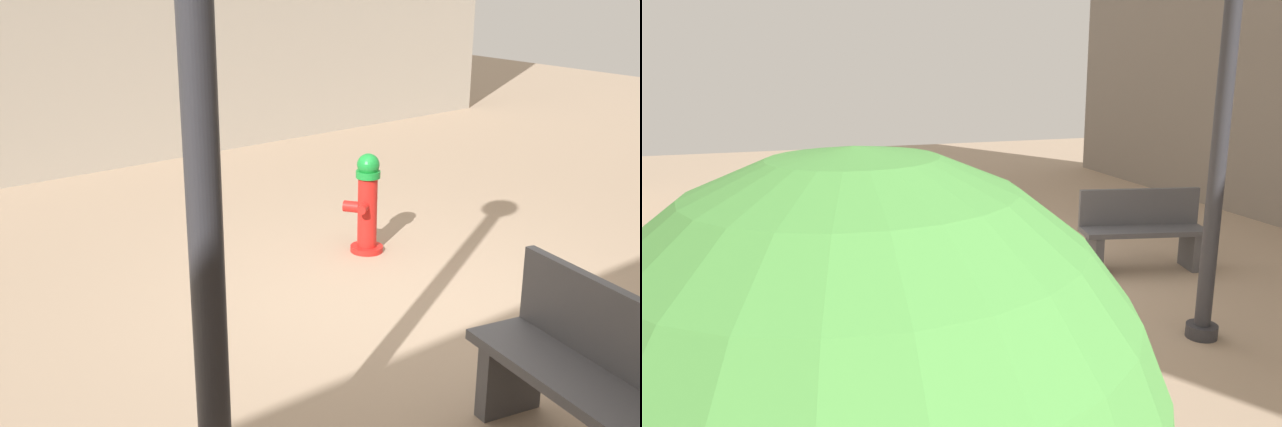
# 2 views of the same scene
# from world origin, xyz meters

# --- Properties ---
(ground_plane) EXTENTS (23.40, 23.40, 0.00)m
(ground_plane) POSITION_xyz_m (0.00, 0.00, 0.00)
(ground_plane) COLOR tan
(fire_hydrant) EXTENTS (0.35, 0.37, 0.89)m
(fire_hydrant) POSITION_xyz_m (1.10, -0.50, 0.45)
(fire_hydrant) COLOR red
(fire_hydrant) RESTS_ON ground_plane
(bench_near) EXTENTS (1.54, 0.75, 0.95)m
(bench_near) POSITION_xyz_m (-1.96, 0.62, 0.49)
(bench_near) COLOR #4C4C51
(bench_near) RESTS_ON ground_plane
(street_lamp) EXTENTS (0.36, 0.36, 4.32)m
(street_lamp) POSITION_xyz_m (-1.34, 2.48, 2.66)
(street_lamp) COLOR #2D2D33
(street_lamp) RESTS_ON ground_plane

